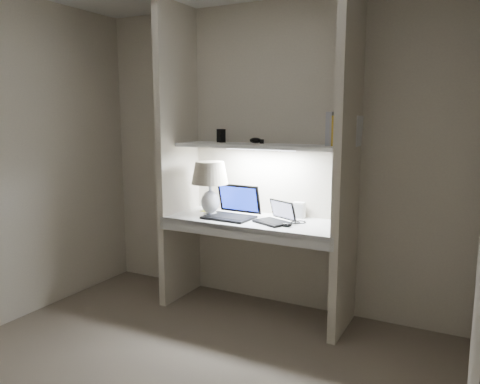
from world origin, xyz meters
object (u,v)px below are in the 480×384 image
Objects in this scene: laptop_main at (233,210)px; laptop_netbook at (276,218)px; table_lamp at (210,179)px; speaker at (299,210)px; book_row at (344,130)px.

laptop_netbook is at bearing -0.70° from laptop_main.
laptop_main is (0.20, 0.02, -0.24)m from table_lamp.
table_lamp reaches higher than laptop_main.
speaker is at bearing 20.17° from table_lamp.
laptop_main is 1.21× the size of laptop_netbook.
laptop_netbook is at bearing -113.49° from speaker.
laptop_main reaches higher than speaker.
laptop_main reaches higher than laptop_netbook.
laptop_main is at bearing -158.32° from laptop_netbook.
table_lamp is at bearing -154.67° from laptop_netbook.
book_row is (0.45, 0.21, 0.68)m from laptop_netbook.
laptop_main is 1.59× the size of book_row.
table_lamp is 0.65m from laptop_netbook.
book_row is (0.36, -0.04, 0.65)m from speaker.
laptop_main is at bearing -167.69° from book_row.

